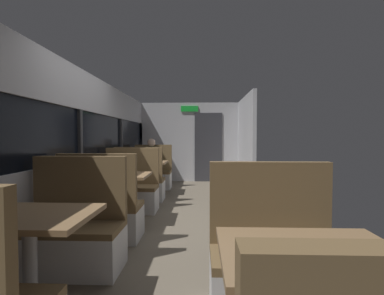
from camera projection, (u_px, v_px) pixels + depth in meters
The scene contains 15 objects.
ground_plane at pixel (177, 226), 4.12m from camera, with size 3.30×9.20×0.02m, color #665B4C.
carriage_window_panel_left at pixel (79, 150), 4.13m from camera, with size 0.09×8.48×2.30m.
carriage_end_bulkhead at pixel (192, 143), 8.27m from camera, with size 2.90×0.11×2.30m.
carriage_aisle_panel_right at pixel (246, 143), 7.03m from camera, with size 0.08×2.40×2.30m, color #B2B2B7.
dining_table_near_window at pixel (29, 228), 2.04m from camera, with size 0.90×0.70×0.74m.
bench_near_window_facing_entry at pixel (74, 236), 2.75m from camera, with size 0.95×0.50×1.10m.
dining_table_mid_window at pixel (118, 181), 4.23m from camera, with size 0.90×0.70×0.74m.
bench_mid_window_facing_end at pixel (102, 214), 3.54m from camera, with size 0.95×0.50×1.10m.
bench_mid_window_facing_entry at pixel (130, 192), 4.94m from camera, with size 0.95×0.50×1.10m.
dining_table_far_window at pixel (147, 166), 6.42m from camera, with size 0.90×0.70×0.74m.
bench_far_window_facing_end at pixel (140, 185), 5.73m from camera, with size 0.95×0.50×1.10m.
bench_far_window_facing_entry at pixel (152, 175), 7.13m from camera, with size 0.95×0.50×1.10m.
dining_table_front_aisle at pixel (312, 271), 1.38m from camera, with size 0.90×0.70×0.74m.
bench_front_aisle_facing_entry at pixel (274, 267), 2.09m from camera, with size 0.95×0.50×1.10m.
seated_passenger at pixel (152, 167), 7.05m from camera, with size 0.47×0.55×1.26m.
Camera 1 is at (0.35, -4.07, 1.30)m, focal length 26.37 mm.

